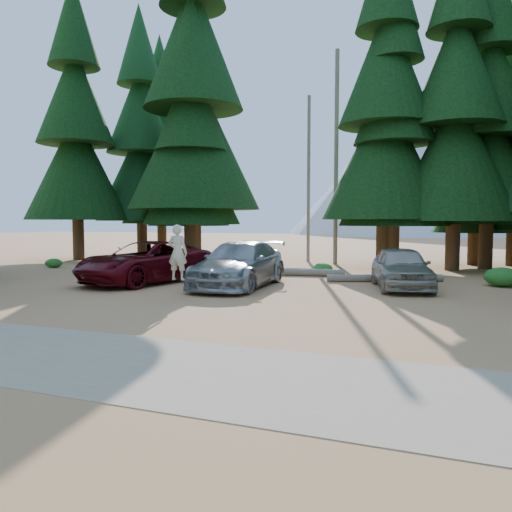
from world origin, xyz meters
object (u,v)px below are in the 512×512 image
(silver_minivan_center, at_px, (239,264))
(frisbee_player, at_px, (178,252))
(silver_minivan_right, at_px, (401,267))
(log_right, at_px, (385,278))
(log_left, at_px, (295,272))
(red_pickup, at_px, (146,262))
(log_mid, at_px, (290,271))

(silver_minivan_center, bearing_deg, frisbee_player, -101.56)
(silver_minivan_right, bearing_deg, frisbee_player, -155.00)
(silver_minivan_right, distance_m, frisbee_player, 8.18)
(log_right, bearing_deg, frisbee_player, -150.17)
(frisbee_player, relative_size, log_left, 0.40)
(red_pickup, height_order, silver_minivan_right, red_pickup)
(log_right, bearing_deg, silver_minivan_center, -167.06)
(silver_minivan_center, xyz_separation_m, silver_minivan_right, (5.73, 1.58, -0.07))
(log_right, bearing_deg, log_left, 146.10)
(log_mid, distance_m, log_right, 4.76)
(silver_minivan_right, height_order, log_left, silver_minivan_right)
(silver_minivan_center, xyz_separation_m, log_left, (0.91, 4.30, -0.68))
(frisbee_player, relative_size, log_mid, 0.51)
(silver_minivan_right, xyz_separation_m, log_right, (-0.78, 1.87, -0.62))
(red_pickup, height_order, log_mid, red_pickup)
(red_pickup, bearing_deg, log_mid, 62.75)
(silver_minivan_center, height_order, log_left, silver_minivan_center)
(red_pickup, bearing_deg, silver_minivan_right, 23.47)
(silver_minivan_right, bearing_deg, log_mid, 133.01)
(red_pickup, relative_size, log_right, 1.27)
(log_left, bearing_deg, log_right, -20.99)
(red_pickup, bearing_deg, frisbee_player, -32.01)
(red_pickup, distance_m, log_left, 6.67)
(red_pickup, xyz_separation_m, log_left, (4.85, 4.53, -0.67))
(log_left, xyz_separation_m, log_right, (4.04, -0.85, -0.01))
(silver_minivan_right, relative_size, log_left, 1.03)
(log_left, bearing_deg, red_pickup, -146.00)
(silver_minivan_center, bearing_deg, log_right, 32.60)
(red_pickup, xyz_separation_m, log_mid, (4.39, 5.21, -0.69))
(log_right, bearing_deg, red_pickup, -179.48)
(frisbee_player, bearing_deg, silver_minivan_center, -102.37)
(silver_minivan_center, height_order, log_mid, silver_minivan_center)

